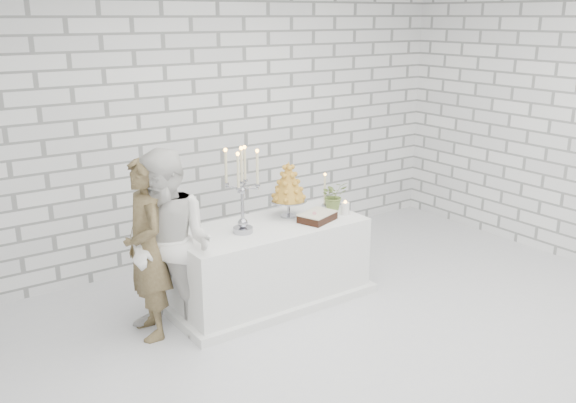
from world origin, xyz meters
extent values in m
cube|color=silver|center=(0.00, 0.00, 0.00)|extent=(6.00, 5.00, 0.01)
cube|color=white|center=(0.00, 2.50, 1.50)|extent=(6.00, 0.01, 3.00)
cube|color=white|center=(-0.28, 1.14, 0.38)|extent=(1.80, 0.80, 0.75)
imported|color=brown|center=(-1.45, 1.17, 0.77)|extent=(0.42, 0.59, 1.54)
imported|color=white|center=(-1.30, 1.06, 0.80)|extent=(0.94, 0.98, 1.59)
cube|color=black|center=(0.16, 0.98, 0.79)|extent=(0.40, 0.34, 0.08)
cylinder|color=white|center=(0.50, 0.98, 0.81)|extent=(0.10, 0.10, 0.12)
cylinder|color=beige|center=(0.51, 1.32, 0.91)|extent=(0.07, 0.07, 0.32)
imported|color=#4F6C35|center=(0.51, 1.18, 0.89)|extent=(0.29, 0.27, 0.29)
camera|label=1|loc=(-3.21, -3.37, 2.60)|focal=38.65mm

